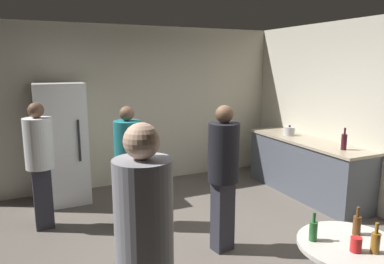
{
  "coord_description": "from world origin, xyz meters",
  "views": [
    {
      "loc": [
        -1.65,
        -3.35,
        2.08
      ],
      "look_at": [
        0.03,
        0.34,
        1.3
      ],
      "focal_mm": 33.49,
      "sensor_mm": 36.0,
      "label": 1
    }
  ],
  "objects_px": {
    "beer_bottle_amber": "(375,242)",
    "beer_bottle_brown": "(357,224)",
    "person_in_teal_shirt": "(128,158)",
    "kettle": "(289,131)",
    "plastic_cup_red": "(356,244)",
    "beer_bottle_green": "(313,230)",
    "foreground_table": "(350,256)",
    "person_in_gray_shirt": "(145,246)",
    "person_in_black_shirt": "(223,168)",
    "refrigerator": "(62,143)",
    "wine_bottle_on_counter": "(344,141)",
    "person_in_white_shirt": "(40,157)"
  },
  "relations": [
    {
      "from": "beer_bottle_amber",
      "to": "person_in_teal_shirt",
      "type": "relative_size",
      "value": 0.15
    },
    {
      "from": "beer_bottle_green",
      "to": "person_in_gray_shirt",
      "type": "bearing_deg",
      "value": -176.71
    },
    {
      "from": "beer_bottle_brown",
      "to": "person_in_white_shirt",
      "type": "relative_size",
      "value": 0.14
    },
    {
      "from": "person_in_white_shirt",
      "to": "beer_bottle_amber",
      "type": "bearing_deg",
      "value": 32.02
    },
    {
      "from": "beer_bottle_amber",
      "to": "person_in_black_shirt",
      "type": "bearing_deg",
      "value": 100.73
    },
    {
      "from": "foreground_table",
      "to": "person_in_white_shirt",
      "type": "height_order",
      "value": "person_in_white_shirt"
    },
    {
      "from": "foreground_table",
      "to": "beer_bottle_green",
      "type": "height_order",
      "value": "beer_bottle_green"
    },
    {
      "from": "person_in_black_shirt",
      "to": "plastic_cup_red",
      "type": "bearing_deg",
      "value": -2.47
    },
    {
      "from": "person_in_teal_shirt",
      "to": "person_in_white_shirt",
      "type": "relative_size",
      "value": 0.97
    },
    {
      "from": "beer_bottle_amber",
      "to": "person_in_white_shirt",
      "type": "xyz_separation_m",
      "value": [
        -2.12,
        3.07,
        0.12
      ]
    },
    {
      "from": "plastic_cup_red",
      "to": "person_in_white_shirt",
      "type": "distance_m",
      "value": 3.62
    },
    {
      "from": "beer_bottle_amber",
      "to": "beer_bottle_brown",
      "type": "height_order",
      "value": "same"
    },
    {
      "from": "kettle",
      "to": "person_in_white_shirt",
      "type": "relative_size",
      "value": 0.15
    },
    {
      "from": "beer_bottle_brown",
      "to": "person_in_gray_shirt",
      "type": "xyz_separation_m",
      "value": [
        -1.75,
        -0.01,
        0.22
      ]
    },
    {
      "from": "refrigerator",
      "to": "beer_bottle_green",
      "type": "height_order",
      "value": "refrigerator"
    },
    {
      "from": "person_in_teal_shirt",
      "to": "person_in_gray_shirt",
      "type": "relative_size",
      "value": 0.89
    },
    {
      "from": "kettle",
      "to": "wine_bottle_on_counter",
      "type": "height_order",
      "value": "wine_bottle_on_counter"
    },
    {
      "from": "plastic_cup_red",
      "to": "person_in_gray_shirt",
      "type": "height_order",
      "value": "person_in_gray_shirt"
    },
    {
      "from": "wine_bottle_on_counter",
      "to": "person_in_white_shirt",
      "type": "distance_m",
      "value": 4.02
    },
    {
      "from": "beer_bottle_green",
      "to": "plastic_cup_red",
      "type": "distance_m",
      "value": 0.31
    },
    {
      "from": "person_in_white_shirt",
      "to": "person_in_black_shirt",
      "type": "xyz_separation_m",
      "value": [
        1.8,
        -1.41,
        0.02
      ]
    },
    {
      "from": "wine_bottle_on_counter",
      "to": "plastic_cup_red",
      "type": "bearing_deg",
      "value": -135.06
    },
    {
      "from": "beer_bottle_brown",
      "to": "person_in_teal_shirt",
      "type": "height_order",
      "value": "person_in_teal_shirt"
    },
    {
      "from": "wine_bottle_on_counter",
      "to": "beer_bottle_brown",
      "type": "distance_m",
      "value": 2.31
    },
    {
      "from": "beer_bottle_brown",
      "to": "plastic_cup_red",
      "type": "distance_m",
      "value": 0.3
    },
    {
      "from": "person_in_gray_shirt",
      "to": "beer_bottle_brown",
      "type": "bearing_deg",
      "value": 31.19
    },
    {
      "from": "plastic_cup_red",
      "to": "person_in_teal_shirt",
      "type": "height_order",
      "value": "person_in_teal_shirt"
    },
    {
      "from": "kettle",
      "to": "plastic_cup_red",
      "type": "bearing_deg",
      "value": -121.64
    },
    {
      "from": "beer_bottle_amber",
      "to": "beer_bottle_brown",
      "type": "xyz_separation_m",
      "value": [
        0.11,
        0.26,
        0.0
      ]
    },
    {
      "from": "foreground_table",
      "to": "beer_bottle_amber",
      "type": "bearing_deg",
      "value": -74.84
    },
    {
      "from": "wine_bottle_on_counter",
      "to": "plastic_cup_red",
      "type": "xyz_separation_m",
      "value": [
        -1.84,
        -1.83,
        -0.23
      ]
    },
    {
      "from": "foreground_table",
      "to": "plastic_cup_red",
      "type": "xyz_separation_m",
      "value": [
        -0.07,
        -0.09,
        0.16
      ]
    },
    {
      "from": "beer_bottle_brown",
      "to": "beer_bottle_green",
      "type": "distance_m",
      "value": 0.39
    },
    {
      "from": "plastic_cup_red",
      "to": "refrigerator",
      "type": "bearing_deg",
      "value": 113.41
    },
    {
      "from": "beer_bottle_green",
      "to": "person_in_white_shirt",
      "type": "height_order",
      "value": "person_in_white_shirt"
    },
    {
      "from": "wine_bottle_on_counter",
      "to": "person_in_black_shirt",
      "type": "distance_m",
      "value": 2.06
    },
    {
      "from": "beer_bottle_brown",
      "to": "person_in_teal_shirt",
      "type": "xyz_separation_m",
      "value": [
        -1.22,
        2.43,
        0.09
      ]
    },
    {
      "from": "beer_bottle_green",
      "to": "person_in_teal_shirt",
      "type": "bearing_deg",
      "value": 109.36
    },
    {
      "from": "beer_bottle_green",
      "to": "foreground_table",
      "type": "bearing_deg",
      "value": -35.46
    },
    {
      "from": "beer_bottle_brown",
      "to": "plastic_cup_red",
      "type": "xyz_separation_m",
      "value": [
        -0.22,
        -0.19,
        -0.03
      ]
    },
    {
      "from": "beer_bottle_green",
      "to": "person_in_black_shirt",
      "type": "height_order",
      "value": "person_in_black_shirt"
    },
    {
      "from": "person_in_gray_shirt",
      "to": "person_in_black_shirt",
      "type": "bearing_deg",
      "value": 77.66
    },
    {
      "from": "person_in_white_shirt",
      "to": "person_in_black_shirt",
      "type": "distance_m",
      "value": 2.29
    },
    {
      "from": "plastic_cup_red",
      "to": "person_in_black_shirt",
      "type": "xyz_separation_m",
      "value": [
        -0.2,
        1.59,
        0.17
      ]
    },
    {
      "from": "refrigerator",
      "to": "kettle",
      "type": "xyz_separation_m",
      "value": [
        3.49,
        -0.93,
        0.07
      ]
    },
    {
      "from": "beer_bottle_amber",
      "to": "beer_bottle_brown",
      "type": "relative_size",
      "value": 1.0
    },
    {
      "from": "beer_bottle_brown",
      "to": "person_in_gray_shirt",
      "type": "bearing_deg",
      "value": -179.62
    },
    {
      "from": "beer_bottle_brown",
      "to": "beer_bottle_green",
      "type": "xyz_separation_m",
      "value": [
        -0.39,
        0.07,
        0.0
      ]
    },
    {
      "from": "beer_bottle_brown",
      "to": "person_in_white_shirt",
      "type": "distance_m",
      "value": 3.59
    },
    {
      "from": "person_in_teal_shirt",
      "to": "person_in_black_shirt",
      "type": "height_order",
      "value": "person_in_black_shirt"
    }
  ]
}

